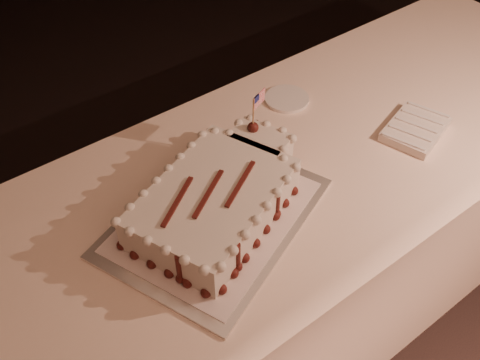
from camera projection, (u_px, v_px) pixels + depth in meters
banquet_table at (282, 246)px, 1.74m from camera, size 2.40×0.80×0.75m
cake_board at (214, 217)px, 1.33m from camera, size 0.64×0.57×0.01m
doily at (214, 216)px, 1.33m from camera, size 0.58×0.51×0.00m
sheet_cake at (220, 195)px, 1.31m from camera, size 0.53×0.40×0.20m
napkin_stack at (415, 129)px, 1.55m from camera, size 0.23×0.19×0.03m
side_plate at (287, 99)px, 1.67m from camera, size 0.14×0.14×0.01m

